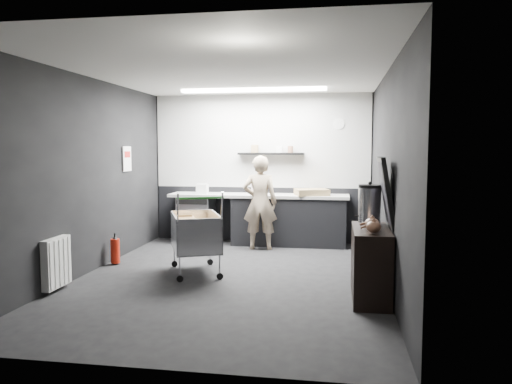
# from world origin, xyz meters

# --- Properties ---
(floor) EXTENTS (5.50, 5.50, 0.00)m
(floor) POSITION_xyz_m (0.00, 0.00, 0.00)
(floor) COLOR black
(floor) RESTS_ON ground
(ceiling) EXTENTS (5.50, 5.50, 0.00)m
(ceiling) POSITION_xyz_m (0.00, 0.00, 2.70)
(ceiling) COLOR silver
(ceiling) RESTS_ON wall_back
(wall_back) EXTENTS (5.50, 0.00, 5.50)m
(wall_back) POSITION_xyz_m (0.00, 2.75, 1.35)
(wall_back) COLOR black
(wall_back) RESTS_ON floor
(wall_front) EXTENTS (5.50, 0.00, 5.50)m
(wall_front) POSITION_xyz_m (0.00, -2.75, 1.35)
(wall_front) COLOR black
(wall_front) RESTS_ON floor
(wall_left) EXTENTS (0.00, 5.50, 5.50)m
(wall_left) POSITION_xyz_m (-2.00, 0.00, 1.35)
(wall_left) COLOR black
(wall_left) RESTS_ON floor
(wall_right) EXTENTS (0.00, 5.50, 5.50)m
(wall_right) POSITION_xyz_m (2.00, 0.00, 1.35)
(wall_right) COLOR black
(wall_right) RESTS_ON floor
(kitchen_wall_panel) EXTENTS (3.95, 0.02, 1.70)m
(kitchen_wall_panel) POSITION_xyz_m (0.00, 2.73, 1.85)
(kitchen_wall_panel) COLOR #AFAEAA
(kitchen_wall_panel) RESTS_ON wall_back
(dado_panel) EXTENTS (3.95, 0.02, 1.00)m
(dado_panel) POSITION_xyz_m (0.00, 2.73, 0.50)
(dado_panel) COLOR black
(dado_panel) RESTS_ON wall_back
(floating_shelf) EXTENTS (1.20, 0.22, 0.04)m
(floating_shelf) POSITION_xyz_m (0.20, 2.62, 1.62)
(floating_shelf) COLOR black
(floating_shelf) RESTS_ON wall_back
(wall_clock) EXTENTS (0.20, 0.03, 0.20)m
(wall_clock) POSITION_xyz_m (1.40, 2.72, 2.15)
(wall_clock) COLOR silver
(wall_clock) RESTS_ON wall_back
(poster) EXTENTS (0.02, 0.30, 0.40)m
(poster) POSITION_xyz_m (-1.98, 1.30, 1.55)
(poster) COLOR white
(poster) RESTS_ON wall_left
(poster_red_band) EXTENTS (0.02, 0.22, 0.10)m
(poster_red_band) POSITION_xyz_m (-1.98, 1.30, 1.62)
(poster_red_band) COLOR red
(poster_red_band) RESTS_ON poster
(radiator) EXTENTS (0.10, 0.50, 0.60)m
(radiator) POSITION_xyz_m (-1.94, -0.90, 0.35)
(radiator) COLOR silver
(radiator) RESTS_ON wall_left
(ceiling_strip) EXTENTS (2.40, 0.20, 0.04)m
(ceiling_strip) POSITION_xyz_m (0.00, 1.85, 2.67)
(ceiling_strip) COLOR white
(ceiling_strip) RESTS_ON ceiling
(prep_counter) EXTENTS (3.20, 0.61, 0.90)m
(prep_counter) POSITION_xyz_m (0.14, 2.42, 0.46)
(prep_counter) COLOR black
(prep_counter) RESTS_ON floor
(person) EXTENTS (0.61, 0.42, 1.60)m
(person) POSITION_xyz_m (0.10, 1.97, 0.80)
(person) COLOR beige
(person) RESTS_ON floor
(shopping_cart) EXTENTS (0.97, 1.23, 1.11)m
(shopping_cart) POSITION_xyz_m (-0.53, 0.22, 0.53)
(shopping_cart) COLOR silver
(shopping_cart) RESTS_ON floor
(sideboard) EXTENTS (0.46, 1.09, 1.63)m
(sideboard) POSITION_xyz_m (1.79, -0.56, 0.52)
(sideboard) COLOR black
(sideboard) RESTS_ON floor
(fire_extinguisher) EXTENTS (0.13, 0.13, 0.45)m
(fire_extinguisher) POSITION_xyz_m (-1.85, 0.51, 0.22)
(fire_extinguisher) COLOR #AD1B0B
(fire_extinguisher) RESTS_ON floor
(cardboard_box) EXTENTS (0.65, 0.56, 0.11)m
(cardboard_box) POSITION_xyz_m (0.95, 2.37, 0.96)
(cardboard_box) COLOR olive
(cardboard_box) RESTS_ON prep_counter
(pink_tub) EXTENTS (0.19, 0.19, 0.19)m
(pink_tub) POSITION_xyz_m (-0.04, 2.42, 0.99)
(pink_tub) COLOR beige
(pink_tub) RESTS_ON prep_counter
(white_container) EXTENTS (0.20, 0.15, 0.17)m
(white_container) POSITION_xyz_m (-1.02, 2.37, 0.99)
(white_container) COLOR silver
(white_container) RESTS_ON prep_counter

